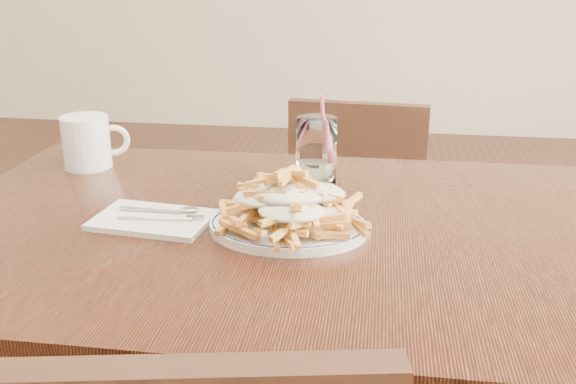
% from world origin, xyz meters
% --- Properties ---
extents(table, '(1.20, 0.80, 0.75)m').
position_xyz_m(table, '(0.00, 0.00, 0.67)').
color(table, black).
rests_on(table, ground).
extents(chair_far, '(0.41, 0.41, 0.81)m').
position_xyz_m(chair_far, '(0.12, 0.78, 0.46)').
color(chair_far, black).
rests_on(chair_far, ground).
extents(fries_plate, '(0.32, 0.30, 0.02)m').
position_xyz_m(fries_plate, '(0.03, -0.04, 0.76)').
color(fries_plate, white).
rests_on(fries_plate, table).
extents(loaded_fries, '(0.31, 0.28, 0.08)m').
position_xyz_m(loaded_fries, '(0.03, -0.04, 0.81)').
color(loaded_fries, '#C4883C').
rests_on(loaded_fries, fries_plate).
extents(napkin, '(0.21, 0.15, 0.01)m').
position_xyz_m(napkin, '(-0.20, -0.03, 0.75)').
color(napkin, silver).
rests_on(napkin, table).
extents(cutlery, '(0.16, 0.07, 0.01)m').
position_xyz_m(cutlery, '(-0.20, -0.03, 0.76)').
color(cutlery, silver).
rests_on(cutlery, napkin).
extents(water_glass, '(0.08, 0.08, 0.18)m').
position_xyz_m(water_glass, '(0.05, 0.22, 0.81)').
color(water_glass, white).
rests_on(water_glass, table).
extents(coffee_mug, '(0.14, 0.10, 0.11)m').
position_xyz_m(coffee_mug, '(-0.44, 0.25, 0.81)').
color(coffee_mug, white).
rests_on(coffee_mug, table).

